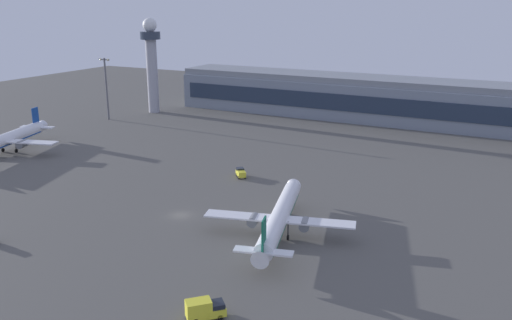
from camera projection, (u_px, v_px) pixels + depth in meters
The scene contains 8 objects.
ground_plane at pixel (181, 215), 115.25m from camera, with size 416.00×416.00×0.00m, color #56544F.
terminal_building at pixel (378, 99), 205.56m from camera, with size 163.68×22.40×16.40m.
control_tower at pixel (151, 59), 216.97m from camera, with size 8.00×8.00×37.81m.
airplane_taxiway_distant at pixel (279, 218), 104.39m from camera, with size 29.25×37.27×9.71m.
airplane_near_gate at pixel (4, 141), 160.40m from camera, with size 32.67×41.59×10.88m.
baggage_tractor at pixel (241, 173), 140.04m from camera, with size 4.18×4.42×2.25m.
catering_truck at pixel (205, 309), 77.22m from camera, with size 5.65×5.67×3.05m.
apron_light_east at pixel (106, 84), 205.22m from camera, with size 4.80×0.90×23.57m.
Camera 1 is at (63.54, -87.86, 43.89)m, focal length 37.83 mm.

